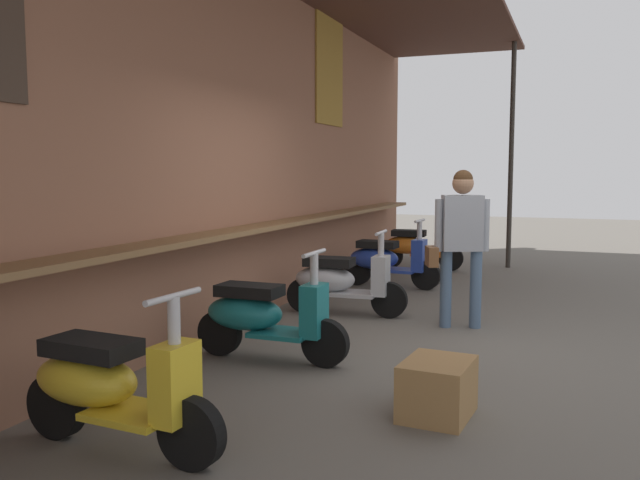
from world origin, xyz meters
The scene contains 9 objects.
ground_plane centered at (0.00, 0.00, 0.00)m, with size 37.10×37.10×0.00m, color #605B54.
market_stall_facade centered at (0.00, 1.86, 2.17)m, with size 13.25×2.59×3.94m.
scooter_yellow centered at (-2.95, 1.08, 0.39)m, with size 0.49×1.40×0.97m.
scooter_teal centered at (-0.94, 1.08, 0.39)m, with size 0.46×1.40×0.97m.
scooter_silver centered at (1.02, 1.08, 0.39)m, with size 0.48×1.40×0.97m.
scooter_blue centered at (2.95, 1.08, 0.39)m, with size 0.46×1.40×0.97m.
scooter_orange centered at (4.81, 1.08, 0.39)m, with size 0.50×1.40×0.97m.
shopper_with_handbag centered at (0.88, -0.29, 0.99)m, with size 0.44×0.64×1.64m.
merchandise_crate centered at (-1.72, -0.59, 0.19)m, with size 0.53×0.42×0.38m, color olive.
Camera 1 is at (-5.98, -1.42, 1.62)m, focal length 37.28 mm.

